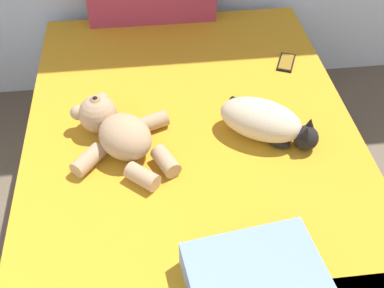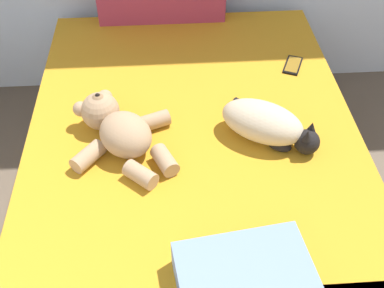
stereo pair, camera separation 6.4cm
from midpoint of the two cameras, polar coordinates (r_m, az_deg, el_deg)
name	(u,v)px [view 2 (the right image)]	position (r m, az deg, el deg)	size (l,w,h in m)	color
bed	(194,178)	(2.11, 1.11, -4.23)	(1.43, 2.04, 0.53)	olive
cat	(267,124)	(1.89, 10.04, 2.41)	(0.41, 0.39, 0.15)	#C6B293
teddy_bear	(118,129)	(1.86, -8.01, 1.84)	(0.42, 0.50, 0.17)	tan
cell_phone	(293,65)	(2.35, 12.96, 9.34)	(0.13, 0.16, 0.01)	black
throw_pillow	(245,280)	(1.46, 7.77, -16.17)	(0.40, 0.28, 0.11)	#728CB7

